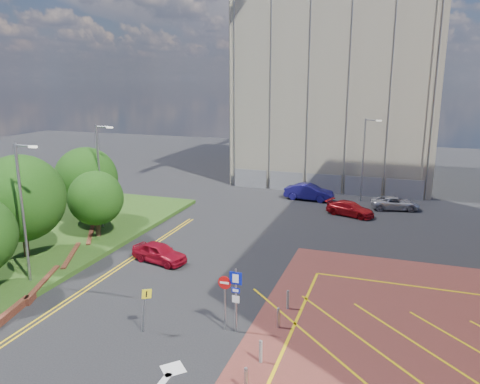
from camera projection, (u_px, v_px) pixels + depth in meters
The scene contains 18 objects.
ground at pixel (219, 341), 21.40m from camera, with size 140.00×140.00×0.00m, color black.
grass_bed at pixel (9, 249), 32.54m from camera, with size 14.00×32.00×0.30m, color #294717.
retaining_wall at pixel (40, 284), 26.90m from camera, with size 6.06×20.33×0.40m.
tree_b at pixel (21, 198), 29.86m from camera, with size 5.60×5.60×6.74m.
tree_c at pixel (96, 198), 34.08m from camera, with size 4.00×4.00×4.90m.
tree_d at pixel (86, 178), 37.62m from camera, with size 5.00×5.00×6.08m.
lamp_left_near at pixel (23, 208), 26.04m from camera, with size 1.53×0.16×8.00m.
lamp_left_far at pixel (100, 173), 35.86m from camera, with size 1.53×0.16×8.00m.
lamp_back at pixel (364, 157), 44.83m from camera, with size 1.53×0.16×8.00m.
sign_cluster at pixel (232, 293), 21.75m from camera, with size 1.17×0.12×3.20m.
warning_sign at pixel (145, 305), 21.79m from camera, with size 0.58×0.38×2.25m.
bollard_row at pixel (256, 362), 19.04m from camera, with size 0.14×11.14×0.90m.
construction_building at pixel (340, 84), 55.58m from camera, with size 21.20×19.20×22.00m, color #A29884.
construction_fence at pixel (333, 184), 48.43m from camera, with size 21.60×0.06×2.00m, color gray.
car_red_left at pixel (159, 253), 30.44m from camera, with size 1.54×3.83×1.31m, color #A60E22.
car_blue_back at pixel (309, 192), 46.04m from camera, with size 1.65×4.74×1.56m, color navy.
car_red_back at pixel (350, 209), 40.81m from camera, with size 1.71×4.22×1.22m, color #A80E14.
car_silver_back at pixel (395, 203), 42.73m from camera, with size 1.98×4.29×1.19m, color #B7B6BE.
Camera 1 is at (7.13, -17.83, 11.70)m, focal length 35.00 mm.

